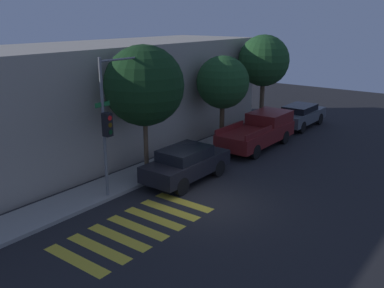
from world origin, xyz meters
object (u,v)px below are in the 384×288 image
at_px(traffic_light_pole, 113,109).
at_px(sedan_near_corner, 186,163).
at_px(tree_midblock, 223,82).
at_px(tree_near_corner, 144,86).
at_px(pickup_truck, 259,131).
at_px(tree_far_end, 264,61).
at_px(sedan_middle, 300,115).

height_order(traffic_light_pole, sedan_near_corner, traffic_light_pole).
relative_size(sedan_near_corner, tree_midblock, 0.87).
bearing_deg(tree_midblock, tree_near_corner, -180.00).
bearing_deg(pickup_truck, tree_midblock, 117.52).
bearing_deg(sedan_near_corner, tree_midblock, 18.22).
distance_m(pickup_truck, tree_far_end, 5.28).
bearing_deg(tree_midblock, sedan_near_corner, -161.78).
xyz_separation_m(sedan_middle, tree_near_corner, (-12.57, 1.84, 3.29)).
distance_m(pickup_truck, tree_midblock, 3.32).
bearing_deg(sedan_near_corner, tree_near_corner, 106.43).
xyz_separation_m(traffic_light_pole, pickup_truck, (9.43, -1.27, -2.65)).
bearing_deg(pickup_truck, tree_far_end, 26.98).
xyz_separation_m(sedan_middle, tree_far_end, (-1.86, 1.84, 3.50)).
xyz_separation_m(pickup_truck, sedan_middle, (5.48, 0.00, -0.11)).
distance_m(sedan_middle, tree_midblock, 7.22).
height_order(traffic_light_pole, sedan_middle, traffic_light_pole).
bearing_deg(tree_near_corner, traffic_light_pole, -166.25).
distance_m(tree_near_corner, tree_midblock, 6.17).
xyz_separation_m(sedan_near_corner, pickup_truck, (6.55, -0.00, 0.08)).
relative_size(pickup_truck, tree_near_corner, 0.93).
bearing_deg(tree_far_end, sedan_near_corner, -169.74).
relative_size(traffic_light_pole, tree_far_end, 0.94).
height_order(sedan_middle, tree_near_corner, tree_near_corner).
height_order(pickup_truck, sedan_middle, pickup_truck).
bearing_deg(tree_far_end, traffic_light_pole, -177.50).
relative_size(sedan_near_corner, tree_far_end, 0.73).
bearing_deg(sedan_middle, pickup_truck, -180.00).
xyz_separation_m(traffic_light_pole, tree_midblock, (8.47, 0.57, -0.05)).
distance_m(traffic_light_pole, tree_far_end, 13.08).
relative_size(pickup_truck, sedan_middle, 1.19).
xyz_separation_m(sedan_near_corner, tree_midblock, (5.59, 1.84, 2.68)).
distance_m(traffic_light_pole, sedan_near_corner, 4.16).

